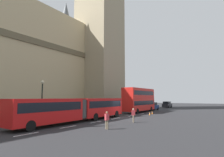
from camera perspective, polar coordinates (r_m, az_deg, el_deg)
ground_plane at (r=28.60m, az=2.89°, el=-11.97°), size 160.00×160.00×0.00m
lane_centre_marking at (r=25.35m, az=-1.67°, el=-12.74°), size 25.20×0.16×0.01m
articulated_bus at (r=23.76m, az=-10.58°, el=-8.89°), size 17.62×2.54×2.90m
double_decker_bus at (r=38.94m, az=8.44°, el=-6.30°), size 10.74×2.54×4.90m
sedan_lead at (r=46.58m, az=12.43°, el=-8.37°), size 4.40×1.86×1.85m
sedan_trailing at (r=57.81m, az=16.71°, el=-7.75°), size 4.40×1.86×1.85m
traffic_cone_west at (r=32.79m, az=11.61°, el=-10.58°), size 0.36×0.36×0.58m
traffic_cone_middle at (r=35.02m, az=12.37°, el=-10.26°), size 0.36×0.36×0.58m
street_lamp at (r=25.84m, az=-20.86°, el=-5.45°), size 0.44×0.44×5.27m
pedestrian_near_cones at (r=18.07m, az=-1.59°, el=-12.60°), size 0.44×0.36×1.69m
pedestrian_by_kerb at (r=23.03m, az=6.63°, el=-11.12°), size 0.42×0.47×1.69m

